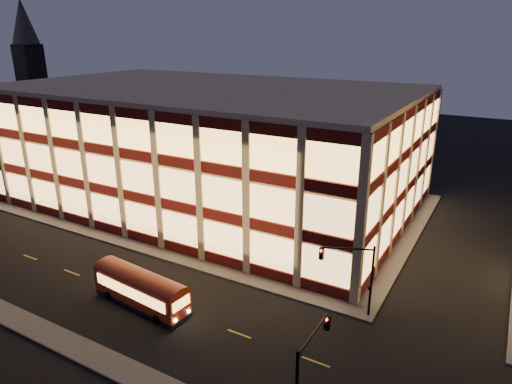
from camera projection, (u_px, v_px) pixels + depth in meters
The scene contains 10 objects.
ground at pixel (135, 252), 45.58m from camera, with size 200.00×200.00×0.00m, color black.
sidewalk_office_south at pixel (120, 241), 47.78m from camera, with size 54.00×2.00×0.15m, color #514F4C.
sidewalk_office_east at pixel (408, 237), 48.69m from camera, with size 2.00×30.00×0.15m, color #514F4C.
sidewalk_near at pixel (14, 318), 34.92m from camera, with size 100.00×2.00×0.15m, color #514F4C.
office_building at pixel (207, 143), 58.37m from camera, with size 50.45×30.45×14.50m.
church_tower at pixel (33, 84), 108.11m from camera, with size 5.00×5.00×18.00m, color #2D2621.
church_spire at pixel (23, 21), 103.45m from camera, with size 6.00×6.00×10.00m, color #4C473F.
traffic_signal_far at pixel (353, 268), 34.00m from camera, with size 3.79×1.87×6.00m.
traffic_signal_near at pixel (309, 364), 24.17m from camera, with size 0.32×4.45×6.00m.
trolley_bus at pixel (141, 287), 36.09m from camera, with size 9.00×3.06×2.99m.
Camera 1 is at (30.89, -29.55, 20.80)m, focal length 32.00 mm.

